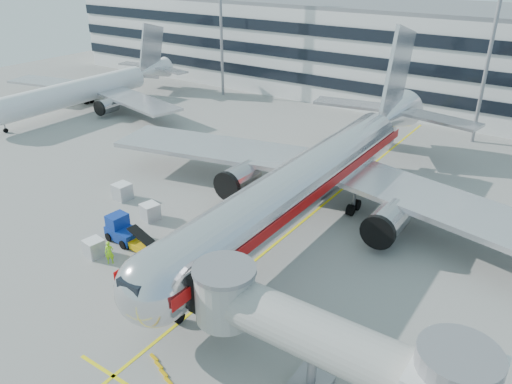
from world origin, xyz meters
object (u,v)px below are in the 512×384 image
Objects in this scene: main_jet at (316,174)px; ramp_worker at (109,253)px; belt_loader at (144,246)px; baggage_tug at (122,230)px; cargo_container_front at (94,248)px; cargo_container_right at (122,191)px; cargo_container_left at (150,212)px.

main_jet is 25.18× the size of ramp_worker.
belt_loader is 2.11× the size of ramp_worker.
belt_loader is at bearing 24.27° from ramp_worker.
belt_loader is 3.07m from ramp_worker.
main_jet is 15.26× the size of baggage_tug.
cargo_container_right is at bearing 125.44° from cargo_container_front.
main_jet is 20.27m from ramp_worker.
cargo_container_right is at bearing 147.42° from belt_loader.
cargo_container_left is 5.72m from cargo_container_right.
main_jet is at bearing 50.68° from baggage_tug.
baggage_tug reaches higher than cargo_container_left.
cargo_container_front is (-0.00, -3.10, -0.28)m from baggage_tug.
belt_loader is 11.05m from cargo_container_right.
baggage_tug is 1.85× the size of cargo_container_left.
belt_loader is 4.17m from cargo_container_front.
belt_loader reaches higher than cargo_container_left.
cargo_container_right is (-9.31, 5.95, 0.29)m from belt_loader.
cargo_container_left is at bearing 95.52° from cargo_container_front.
baggage_tug is at bearing -42.25° from cargo_container_right.
cargo_container_left is 7.81m from ramp_worker.
main_jet is at bearing 15.80° from ramp_worker.
main_jet is 16.43m from cargo_container_left.
main_jet reaches higher than ramp_worker.
cargo_container_right reaches higher than cargo_container_left.
cargo_container_right is 0.85× the size of ramp_worker.
ramp_worker is at bearing -46.85° from cargo_container_right.
belt_loader is at bearing -49.87° from cargo_container_left.
main_jet is 18.82m from baggage_tug.
cargo_container_left is (-12.46, -10.15, -3.42)m from main_jet.
belt_loader is at bearing -32.58° from cargo_container_right.
main_jet is 29.60× the size of cargo_container_right.
ramp_worker is at bearing -0.72° from cargo_container_front.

